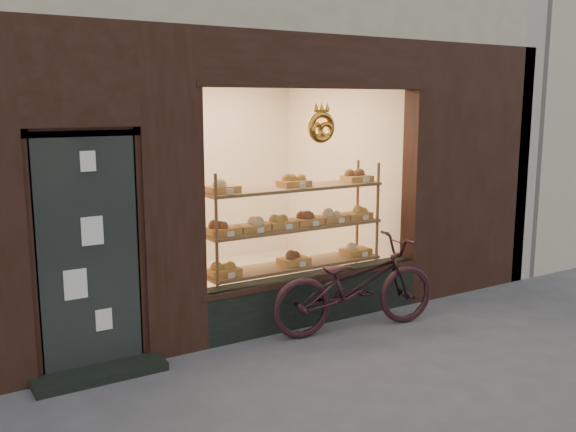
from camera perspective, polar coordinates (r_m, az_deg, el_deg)
ground at (r=5.47m, az=11.41°, el=-16.30°), size 90.00×90.00×0.00m
neighbor_right at (r=15.97m, az=24.17°, el=16.80°), size 12.00×7.00×9.00m
display_shelf at (r=7.36m, az=0.53°, el=-2.05°), size 2.20×0.45×1.70m
bicycle at (r=6.88m, az=6.00°, el=-6.10°), size 1.98×0.95×1.00m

